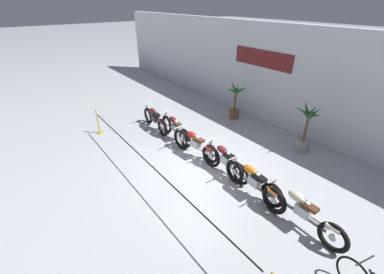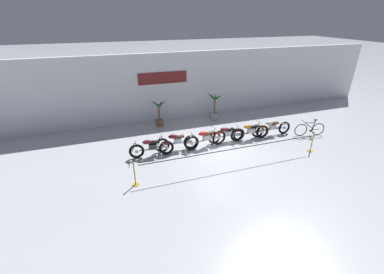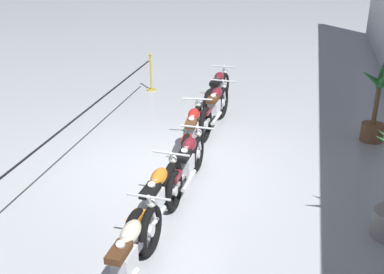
{
  "view_description": "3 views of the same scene",
  "coord_description": "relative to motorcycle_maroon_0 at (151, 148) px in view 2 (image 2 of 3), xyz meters",
  "views": [
    {
      "loc": [
        5.58,
        -4.23,
        5.02
      ],
      "look_at": [
        -1.25,
        0.86,
        0.4
      ],
      "focal_mm": 24.0,
      "sensor_mm": 36.0,
      "label": 1
    },
    {
      "loc": [
        -5.07,
        -10.42,
        6.25
      ],
      "look_at": [
        -1.36,
        0.42,
        0.75
      ],
      "focal_mm": 24.0,
      "sensor_mm": 36.0,
      "label": 2
    },
    {
      "loc": [
        7.9,
        2.54,
        4.21
      ],
      "look_at": [
        0.67,
        0.81,
        0.97
      ],
      "focal_mm": 45.0,
      "sensor_mm": 36.0,
      "label": 3
    }
  ],
  "objects": [
    {
      "name": "ground_plane",
      "position": [
        3.4,
        -0.48,
        -0.47
      ],
      "size": [
        120.0,
        120.0,
        0.0
      ],
      "primitive_type": "plane",
      "color": "#B2B7BC"
    },
    {
      "name": "back_wall",
      "position": [
        3.4,
        4.64,
        1.64
      ],
      "size": [
        28.0,
        0.29,
        4.2
      ],
      "color": "white",
      "rests_on": "ground"
    },
    {
      "name": "motorcycle_maroon_0",
      "position": [
        0.0,
        0.0,
        0.0
      ],
      "size": [
        2.17,
        0.62,
        0.95
      ],
      "color": "black",
      "rests_on": "ground"
    },
    {
      "name": "motorcycle_maroon_1",
      "position": [
        1.3,
        0.19,
        0.01
      ],
      "size": [
        2.23,
        0.62,
        0.96
      ],
      "color": "black",
      "rests_on": "ground"
    },
    {
      "name": "motorcycle_red_2",
      "position": [
        2.8,
        0.03,
        0.03
      ],
      "size": [
        2.35,
        0.62,
        0.97
      ],
      "color": "black",
      "rests_on": "ground"
    },
    {
      "name": "motorcycle_maroon_3",
      "position": [
        4.11,
        0.24,
        -0.01
      ],
      "size": [
        2.11,
        0.62,
        0.92
      ],
      "color": "black",
      "rests_on": "ground"
    },
    {
      "name": "motorcycle_orange_4",
      "position": [
        5.42,
        0.09,
        0.0
      ],
      "size": [
        2.28,
        0.62,
        0.96
      ],
      "color": "black",
      "rests_on": "ground"
    },
    {
      "name": "motorcycle_cream_5",
      "position": [
        6.84,
        0.17,
        0.0
      ],
      "size": [
        2.43,
        0.62,
        0.94
      ],
      "color": "black",
      "rests_on": "ground"
    },
    {
      "name": "bicycle",
      "position": [
        8.89,
        -0.55,
        -0.08
      ],
      "size": [
        1.71,
        0.56,
        0.97
      ],
      "color": "black",
      "rests_on": "ground"
    },
    {
      "name": "potted_palm_left_of_row",
      "position": [
        1.18,
        3.61,
        0.32
      ],
      "size": [
        1.03,
        0.89,
        1.71
      ],
      "color": "brown",
      "rests_on": "ground"
    },
    {
      "name": "potted_palm_right_of_row",
      "position": [
        4.8,
        3.53,
        0.31
      ],
      "size": [
        1.02,
        1.11,
        1.83
      ],
      "color": "gray",
      "rests_on": "ground"
    },
    {
      "name": "stanchion_far_left",
      "position": [
        1.95,
        -2.08,
        0.25
      ],
      "size": [
        8.7,
        0.28,
        1.05
      ],
      "color": "gold",
      "rests_on": "ground"
    },
    {
      "name": "stanchion_mid_left",
      "position": [
        7.67,
        -2.08,
        -0.11
      ],
      "size": [
        0.28,
        0.28,
        1.05
      ],
      "color": "gold",
      "rests_on": "ground"
    }
  ]
}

